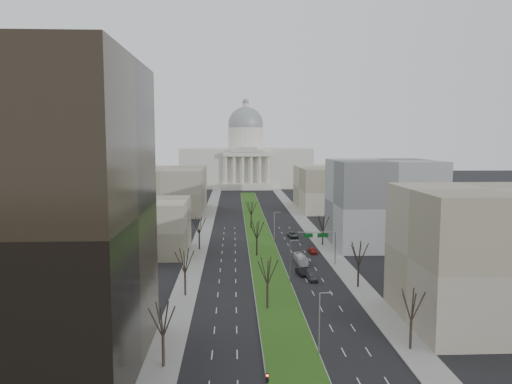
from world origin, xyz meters
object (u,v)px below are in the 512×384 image
object	(u,v)px
car_black	(302,271)
car_red	(313,251)
car_grey_far	(293,235)
car_grey_near	(312,277)
box_van	(301,259)

from	to	relation	value
car_black	car_red	bearing A→B (deg)	65.04
car_grey_far	car_black	bearing A→B (deg)	-100.27
car_red	car_grey_near	bearing A→B (deg)	-103.73
car_black	car_grey_far	bearing A→B (deg)	76.48
car_grey_near	car_grey_far	bearing A→B (deg)	83.26
box_van	car_grey_near	bearing A→B (deg)	-93.58
car_red	box_van	world-z (taller)	box_van
car_grey_near	car_grey_far	xyz separation A→B (m)	(1.48, 46.80, 0.01)
car_grey_near	box_van	size ratio (longest dim) A/B	0.56
car_grey_near	car_red	xyz separation A→B (m)	(4.19, 25.25, -0.09)
car_black	box_van	bearing A→B (deg)	73.80
car_grey_near	car_red	distance (m)	25.60
car_grey_near	car_black	bearing A→B (deg)	104.47
car_red	car_grey_far	bearing A→B (deg)	92.83
car_grey_near	box_van	bearing A→B (deg)	86.71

